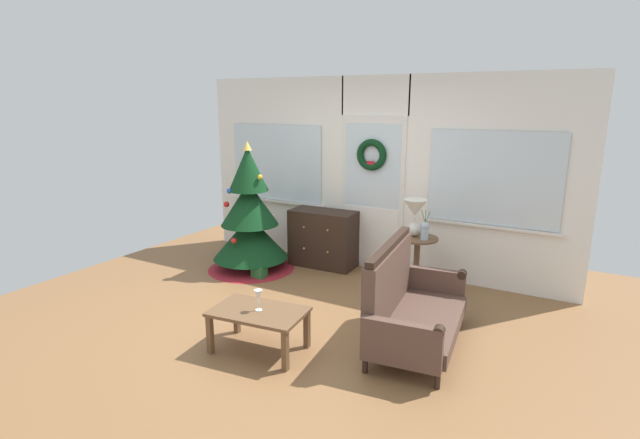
% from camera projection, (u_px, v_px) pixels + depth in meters
% --- Properties ---
extents(ground_plane, '(6.76, 6.76, 0.00)m').
position_uv_depth(ground_plane, '(289.00, 325.00, 4.96)').
color(ground_plane, brown).
extents(back_wall_with_door, '(5.20, 0.19, 2.55)m').
position_uv_depth(back_wall_with_door, '(374.00, 174.00, 6.41)').
color(back_wall_with_door, white).
rests_on(back_wall_with_door, ground).
extents(christmas_tree, '(1.17, 1.17, 1.73)m').
position_uv_depth(christmas_tree, '(250.00, 222.00, 6.47)').
color(christmas_tree, '#4C331E').
rests_on(christmas_tree, ground).
extents(dresser_cabinet, '(0.91, 0.47, 0.78)m').
position_uv_depth(dresser_cabinet, '(323.00, 238.00, 6.66)').
color(dresser_cabinet, black).
rests_on(dresser_cabinet, ground).
extents(settee_sofa, '(0.86, 1.53, 0.96)m').
position_uv_depth(settee_sofa, '(408.00, 305.00, 4.53)').
color(settee_sofa, black).
rests_on(settee_sofa, ground).
extents(side_table, '(0.50, 0.48, 0.67)m').
position_uv_depth(side_table, '(417.00, 253.00, 5.73)').
color(side_table, brown).
rests_on(side_table, ground).
extents(table_lamp, '(0.28, 0.28, 0.44)m').
position_uv_depth(table_lamp, '(415.00, 213.00, 5.68)').
color(table_lamp, silver).
rests_on(table_lamp, side_table).
extents(flower_vase, '(0.11, 0.10, 0.35)m').
position_uv_depth(flower_vase, '(425.00, 230.00, 5.56)').
color(flower_vase, '#99ADBC').
rests_on(flower_vase, side_table).
extents(coffee_table, '(0.89, 0.61, 0.39)m').
position_uv_depth(coffee_table, '(259.00, 316.00, 4.38)').
color(coffee_table, brown).
rests_on(coffee_table, ground).
extents(wine_glass, '(0.08, 0.08, 0.20)m').
position_uv_depth(wine_glass, '(258.00, 296.00, 4.33)').
color(wine_glass, silver).
rests_on(wine_glass, coffee_table).
extents(gift_box, '(0.17, 0.15, 0.17)m').
position_uv_depth(gift_box, '(259.00, 272.00, 6.24)').
color(gift_box, '#266633').
rests_on(gift_box, ground).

